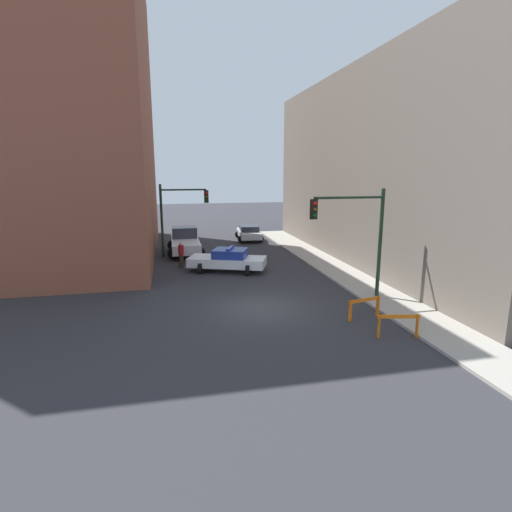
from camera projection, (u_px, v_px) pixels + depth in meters
The scene contains 12 objects.
ground_plane at pixel (260, 308), 18.18m from camera, with size 120.00×120.00×0.00m, color #2D2D33.
sidewalk_right at pixel (384, 297), 19.47m from camera, with size 2.40×44.00×0.12m.
building_corner_left at pixel (41, 108), 26.89m from camera, with size 14.00×20.00×20.51m.
building_right at pixel (425, 168), 27.32m from camera, with size 12.00×28.00×12.55m.
traffic_light_near at pixel (358, 227), 18.61m from camera, with size 3.64×0.35×5.20m.
traffic_light_far at pixel (177, 210), 28.41m from camera, with size 3.44×0.35×5.20m.
police_car at pixel (228, 260), 24.67m from camera, with size 5.05×3.45×1.52m.
white_truck at pixel (185, 241), 30.00m from camera, with size 2.64×5.40×1.90m.
parked_car_near at pixel (249, 233), 35.84m from camera, with size 2.48×4.42×1.31m.
pedestrian_crossing at pixel (181, 254), 25.63m from camera, with size 0.49×0.49×1.66m.
barrier_front at pixel (398, 322), 14.82m from camera, with size 1.58×0.46×0.90m.
barrier_mid at pixel (364, 305), 16.71m from camera, with size 1.58×0.46×0.90m.
Camera 1 is at (-3.90, -16.84, 6.12)m, focal length 28.00 mm.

